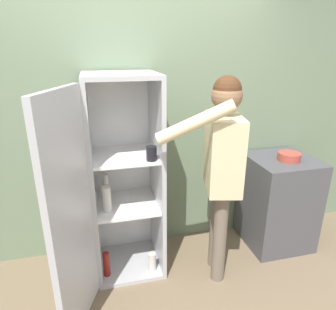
# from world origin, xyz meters

# --- Properties ---
(wall_back) EXTENTS (7.00, 0.06, 2.55)m
(wall_back) POSITION_xyz_m (0.00, 0.98, 1.27)
(wall_back) COLOR gray
(wall_back) RESTS_ON ground_plane
(refrigerator) EXTENTS (0.84, 1.14, 1.77)m
(refrigerator) POSITION_xyz_m (-0.26, 0.55, 0.88)
(refrigerator) COLOR #B7BABC
(refrigerator) RESTS_ON ground_plane
(person) EXTENTS (0.77, 0.59, 1.76)m
(person) POSITION_xyz_m (0.59, 0.34, 1.12)
(person) COLOR #726656
(person) RESTS_ON ground_plane
(counter) EXTENTS (0.62, 0.61, 0.93)m
(counter) POSITION_xyz_m (1.37, 0.62, 0.47)
(counter) COLOR #4C4C51
(counter) RESTS_ON ground_plane
(bowl) EXTENTS (0.21, 0.21, 0.08)m
(bowl) POSITION_xyz_m (1.39, 0.57, 0.97)
(bowl) COLOR #B24738
(bowl) RESTS_ON counter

